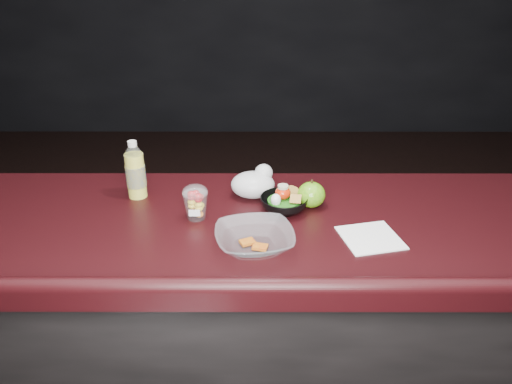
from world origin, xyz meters
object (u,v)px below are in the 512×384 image
(lemonade_bottle, at_px, (136,174))
(green_apple, at_px, (311,195))
(snack_bowl, at_px, (284,202))
(takeout_bowl, at_px, (255,239))
(fruit_cup, at_px, (196,202))

(lemonade_bottle, distance_m, green_apple, 0.58)
(snack_bowl, height_order, takeout_bowl, snack_bowl)
(green_apple, xyz_separation_m, takeout_bowl, (-0.18, -0.25, -0.01))
(snack_bowl, bearing_deg, green_apple, 16.94)
(lemonade_bottle, xyz_separation_m, takeout_bowl, (0.39, -0.32, -0.06))
(lemonade_bottle, bearing_deg, takeout_bowl, -38.97)
(green_apple, relative_size, snack_bowl, 0.47)
(lemonade_bottle, distance_m, fruit_cup, 0.26)
(green_apple, relative_size, takeout_bowl, 0.37)
(snack_bowl, relative_size, takeout_bowl, 0.78)
(green_apple, bearing_deg, takeout_bowl, -126.15)
(green_apple, xyz_separation_m, snack_bowl, (-0.09, -0.03, -0.01))
(fruit_cup, bearing_deg, snack_bowl, 10.62)
(snack_bowl, bearing_deg, lemonade_bottle, 168.53)
(green_apple, height_order, snack_bowl, green_apple)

